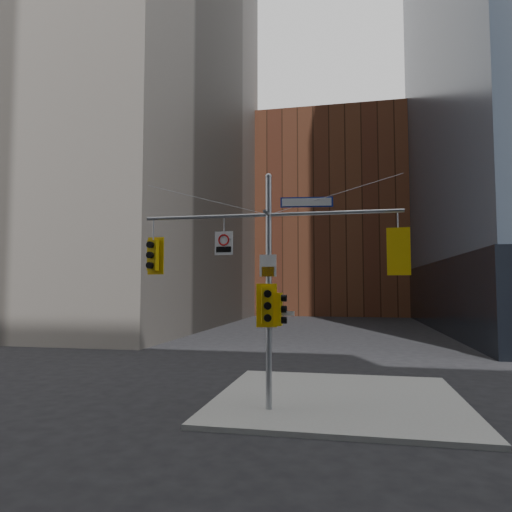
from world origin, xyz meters
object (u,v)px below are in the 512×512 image
at_px(traffic_light_pole_front, 267,306).
at_px(traffic_light_west_arm, 153,255).
at_px(signal_assembly, 269,266).
at_px(traffic_light_pole_side, 279,309).
at_px(traffic_light_east_arm, 398,252).
at_px(street_sign_blade, 307,202).
at_px(regulatory_sign_arm, 224,242).

bearing_deg(traffic_light_pole_front, traffic_light_west_arm, 161.42).
bearing_deg(traffic_light_pole_front, signal_assembly, 75.31).
bearing_deg(traffic_light_pole_side, traffic_light_east_arm, -87.89).
bearing_deg(street_sign_blade, traffic_light_east_arm, -6.50).
height_order(traffic_light_pole_side, street_sign_blade, street_sign_blade).
distance_m(signal_assembly, traffic_light_east_arm, 3.83).
bearing_deg(traffic_light_pole_side, traffic_light_west_arm, 92.09).
relative_size(traffic_light_east_arm, street_sign_blade, 0.86).
height_order(traffic_light_pole_side, regulatory_sign_arm, regulatory_sign_arm).
relative_size(traffic_light_pole_side, street_sign_blade, 0.63).
distance_m(traffic_light_pole_side, street_sign_blade, 3.34).
bearing_deg(traffic_light_east_arm, traffic_light_west_arm, 3.99).
bearing_deg(traffic_light_pole_side, street_sign_blade, -87.98).
height_order(signal_assembly, traffic_light_west_arm, signal_assembly).
bearing_deg(street_sign_blade, traffic_light_pole_side, 173.37).
xyz_separation_m(traffic_light_west_arm, traffic_light_pole_front, (3.78, -0.28, -1.57)).
height_order(traffic_light_east_arm, regulatory_sign_arm, regulatory_sign_arm).
bearing_deg(traffic_light_east_arm, traffic_light_pole_front, 8.09).
height_order(signal_assembly, traffic_light_pole_side, signal_assembly).
bearing_deg(signal_assembly, traffic_light_east_arm, 0.01).
height_order(signal_assembly, street_sign_blade, signal_assembly).
bearing_deg(street_sign_blade, regulatory_sign_arm, 174.06).
relative_size(traffic_light_west_arm, street_sign_blade, 0.77).
relative_size(traffic_light_pole_front, regulatory_sign_arm, 1.78).
bearing_deg(street_sign_blade, traffic_light_west_arm, 173.43).
distance_m(signal_assembly, regulatory_sign_arm, 1.61).
bearing_deg(traffic_light_east_arm, signal_assembly, 4.09).
distance_m(street_sign_blade, regulatory_sign_arm, 2.84).
bearing_deg(regulatory_sign_arm, street_sign_blade, 4.64).
bearing_deg(signal_assembly, street_sign_blade, 0.14).
xyz_separation_m(traffic_light_west_arm, regulatory_sign_arm, (2.37, -0.03, 0.37)).
bearing_deg(signal_assembly, regulatory_sign_arm, -179.18).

